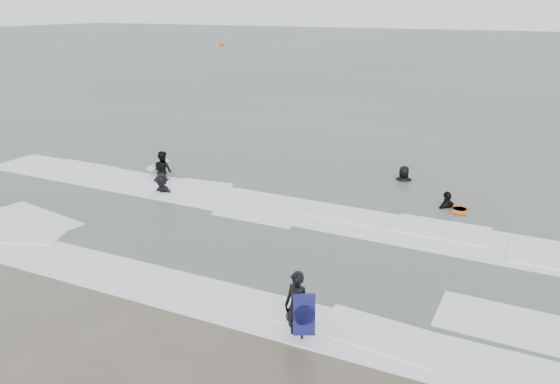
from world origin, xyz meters
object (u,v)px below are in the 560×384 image
at_px(surfer_centre, 296,340).
at_px(buoy, 221,44).
at_px(surfer_wading, 164,179).
at_px(surfer_right_far, 403,182).
at_px(surfer_breaker, 162,194).
at_px(surfer_right_near, 447,208).

xyz_separation_m(surfer_centre, buoy, (-50.28, 76.24, 0.42)).
height_order(surfer_centre, surfer_wading, surfer_wading).
bearing_deg(surfer_right_far, surfer_breaker, 25.14).
height_order(surfer_right_near, buoy, buoy).
bearing_deg(buoy, surfer_breaker, -59.33).
bearing_deg(surfer_centre, surfer_breaker, 154.57).
relative_size(surfer_wading, buoy, 1.09).
relative_size(surfer_right_far, buoy, 1.12).
bearing_deg(surfer_right_near, surfer_right_far, -104.37).
xyz_separation_m(surfer_right_far, buoy, (-49.49, 63.62, 0.42)).
xyz_separation_m(surfer_right_near, surfer_right_far, (-2.26, 2.46, 0.00)).
relative_size(surfer_centre, surfer_right_far, 0.93).
relative_size(surfer_right_near, surfer_right_far, 0.98).
xyz_separation_m(surfer_centre, surfer_wading, (-10.26, 8.34, 0.00)).
bearing_deg(surfer_wading, surfer_right_far, -144.17).
height_order(surfer_centre, surfer_right_far, surfer_right_far).
relative_size(surfer_breaker, surfer_right_far, 0.91).
bearing_deg(surfer_right_near, buoy, -108.94).
distance_m(surfer_centre, surfer_right_near, 10.27).
relative_size(surfer_wading, surfer_right_far, 0.98).
distance_m(surfer_wading, surfer_right_far, 10.40).
relative_size(surfer_centre, surfer_wading, 0.95).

